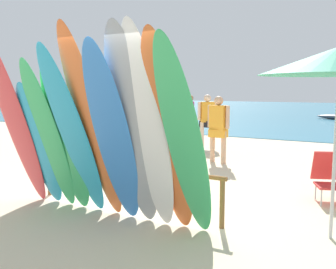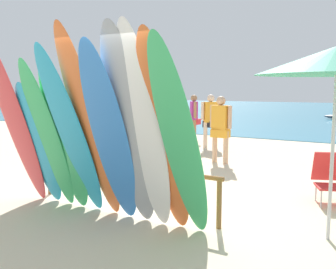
{
  "view_description": "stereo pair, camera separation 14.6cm",
  "coord_description": "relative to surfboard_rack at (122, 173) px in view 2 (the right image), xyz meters",
  "views": [
    {
      "loc": [
        3.39,
        -4.59,
        1.87
      ],
      "look_at": [
        0.0,
        1.4,
        1.03
      ],
      "focal_mm": 39.97,
      "sensor_mm": 36.0,
      "label": 1
    },
    {
      "loc": [
        3.52,
        -4.52,
        1.87
      ],
      "look_at": [
        0.0,
        1.4,
        1.03
      ],
      "focal_mm": 39.97,
      "sensor_mm": 36.0,
      "label": 2
    }
  ],
  "objects": [
    {
      "name": "surfboard_grey_7",
      "position": [
        0.64,
        -0.66,
        0.78
      ],
      "size": [
        0.63,
        0.98,
        2.69
      ],
      "primitive_type": "ellipsoid",
      "rotation": [
        0.32,
        0.0,
        0.06
      ],
      "color": "#999EA3",
      "rests_on": "ground"
    },
    {
      "name": "surfboard_orange_9",
      "position": [
        1.15,
        -0.63,
        0.72
      ],
      "size": [
        0.55,
        0.97,
        2.58
      ],
      "primitive_type": "ellipsoid",
      "rotation": [
        0.33,
        0.0,
        -0.03
      ],
      "color": "orange",
      "rests_on": "ground"
    },
    {
      "name": "surfboard_green_3",
      "position": [
        -0.61,
        -0.59,
        0.6
      ],
      "size": [
        0.57,
        0.8,
        2.33
      ],
      "primitive_type": "ellipsoid",
      "rotation": [
        0.3,
        0.0,
        0.01
      ],
      "color": "#38B266",
      "rests_on": "ground"
    },
    {
      "name": "surfboard_red_0",
      "position": [
        -1.49,
        -0.75,
        0.79
      ],
      "size": [
        0.5,
        1.03,
        2.71
      ],
      "primitive_type": "ellipsoid",
      "rotation": [
        0.35,
        0.0,
        0.01
      ],
      "color": "#D13D42",
      "rests_on": "ground"
    },
    {
      "name": "surfboard_teal_1",
      "position": [
        -1.19,
        -0.56,
        0.42
      ],
      "size": [
        0.55,
        0.8,
        1.98
      ],
      "primitive_type": "ellipsoid",
      "rotation": [
        0.34,
        0.0,
        0.05
      ],
      "color": "#289EC6",
      "rests_on": "ground"
    },
    {
      "name": "beach_chair_striped",
      "position": [
        2.73,
        2.07,
        -0.14
      ],
      "size": [
        0.71,
        0.8,
        0.83
      ],
      "rotation": [
        0.0,
        0.0,
        0.37
      ],
      "color": "#B7B7BC",
      "rests_on": "ground"
    },
    {
      "name": "ground",
      "position": [
        0.0,
        14.0,
        -0.57
      ],
      "size": [
        60.0,
        60.0,
        0.0
      ],
      "primitive_type": "plane",
      "color": "beige"
    },
    {
      "name": "surfboard_green_10",
      "position": [
        1.42,
        -0.71,
        0.68
      ],
      "size": [
        0.58,
        1.13,
        2.49
      ],
      "primitive_type": "ellipsoid",
      "rotation": [
        0.4,
        0.0,
        -0.08
      ],
      "color": "#38B266",
      "rests_on": "ground"
    },
    {
      "name": "beachgoer_near_rack",
      "position": [
        -1.36,
        6.33,
        0.41
      ],
      "size": [
        0.49,
        0.48,
        1.69
      ],
      "rotation": [
        0.0,
        0.0,
        0.78
      ],
      "color": "beige",
      "rests_on": "ground"
    },
    {
      "name": "surfboard_orange_5",
      "position": [
        -0.0,
        -0.7,
        0.79
      ],
      "size": [
        0.58,
        1.1,
        2.72
      ],
      "primitive_type": "ellipsoid",
      "rotation": [
        0.36,
        0.0,
        -0.06
      ],
      "color": "orange",
      "rests_on": "ground"
    },
    {
      "name": "surfboard_blue_6",
      "position": [
        0.36,
        -0.71,
        0.68
      ],
      "size": [
        0.63,
        1.07,
        2.49
      ],
      "primitive_type": "ellipsoid",
      "rotation": [
        0.38,
        0.0,
        0.08
      ],
      "color": "#337AD1",
      "rests_on": "ground"
    },
    {
      "name": "surfboard_rack",
      "position": [
        0.0,
        0.0,
        0.0
      ],
      "size": [
        3.37,
        0.07,
        0.71
      ],
      "color": "brown",
      "rests_on": "ground"
    },
    {
      "name": "surfboard_teal_4",
      "position": [
        -0.36,
        -0.7,
        0.67
      ],
      "size": [
        0.66,
        1.12,
        2.48
      ],
      "primitive_type": "ellipsoid",
      "rotation": [
        0.39,
        0.0,
        -0.1
      ],
      "color": "#289EC6",
      "rests_on": "ground"
    },
    {
      "name": "surfboard_green_2",
      "position": [
        -0.91,
        -0.63,
        0.59
      ],
      "size": [
        0.56,
        0.92,
        2.31
      ],
      "primitive_type": "ellipsoid",
      "rotation": [
        0.35,
        0.0,
        -0.06
      ],
      "color": "#38B266",
      "rests_on": "ground"
    },
    {
      "name": "surfboard_white_8",
      "position": [
        0.88,
        -0.65,
        0.78
      ],
      "size": [
        0.58,
        0.94,
        2.7
      ],
      "primitive_type": "ellipsoid",
      "rotation": [
        0.3,
        0.0,
        -0.06
      ],
      "color": "white",
      "rests_on": "ground"
    },
    {
      "name": "beachgoer_strolling",
      "position": [
        -0.13,
        4.21,
        0.41
      ],
      "size": [
        0.63,
        0.3,
        1.69
      ],
      "rotation": [
        0.0,
        0.0,
        2.93
      ],
      "color": "tan",
      "rests_on": "ground"
    },
    {
      "name": "beachgoer_midbeach",
      "position": [
        -2.34,
        7.08,
        0.39
      ],
      "size": [
        0.43,
        0.53,
        1.67
      ],
      "rotation": [
        0.0,
        0.0,
        2.2
      ],
      "color": "#9E704C",
      "rests_on": "ground"
    }
  ]
}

